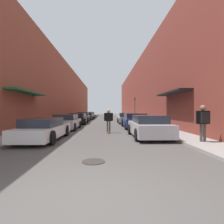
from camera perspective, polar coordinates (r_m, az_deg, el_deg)
The scene contains 18 objects.
ground at distance 25.54m, azimuth -2.85°, elevation -3.05°, with size 123.04×123.04×0.00m, color #4C4947.
curb_strip_left at distance 31.55m, azimuth -11.55°, elevation -2.27°, with size 1.80×55.93×0.12m.
curb_strip_right at distance 31.44m, azimuth 6.16°, elevation -2.28°, with size 1.80×55.93×0.12m.
building_row_left at distance 32.25m, azimuth -16.68°, elevation 5.81°, with size 4.90×55.93×9.15m.
building_row_right at distance 32.13m, azimuth 11.33°, elevation 6.64°, with size 4.90×55.93×10.04m.
parked_car_left_0 at distance 10.00m, azimuth -21.28°, elevation -5.25°, with size 1.85×4.63×1.18m.
parked_car_left_1 at distance 15.25m, azimuth -14.57°, elevation -3.16°, with size 1.95×4.39×1.25m.
parked_car_left_2 at distance 20.88m, azimuth -11.09°, elevation -2.15°, with size 2.07×4.24×1.24m.
parked_car_left_3 at distance 26.43m, azimuth -9.38°, elevation -1.55°, with size 1.87×4.14×1.31m.
parked_car_left_4 at distance 31.37m, azimuth -7.93°, elevation -1.30°, with size 1.99×4.68×1.24m.
parked_car_left_5 at distance 36.68m, azimuth -7.10°, elevation -0.99°, with size 1.92×4.65×1.30m.
parked_car_right_0 at distance 10.49m, azimuth 11.88°, elevation -4.66°, with size 2.04×4.31×1.30m.
parked_car_right_1 at distance 15.94m, azimuth 7.36°, elevation -2.82°, with size 2.08×4.83×1.32m.
parked_car_right_2 at distance 21.56m, azimuth 4.60°, elevation -2.06°, with size 2.02×4.21×1.29m.
skateboarder at distance 12.31m, azimuth -1.14°, elevation -2.11°, with size 0.63×0.78×1.66m.
manhole_cover at distance 5.59m, azimuth -6.07°, elevation -15.78°, with size 0.70×0.70×0.02m.
traffic_light at distance 28.81m, azimuth 7.48°, elevation 2.02°, with size 0.16×0.22×3.62m.
pedestrian at distance 9.21m, azimuth 27.67°, elevation -1.97°, with size 0.69×0.38×1.71m.
Camera 1 is at (0.34, -3.12, 1.58)m, focal length 28.00 mm.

